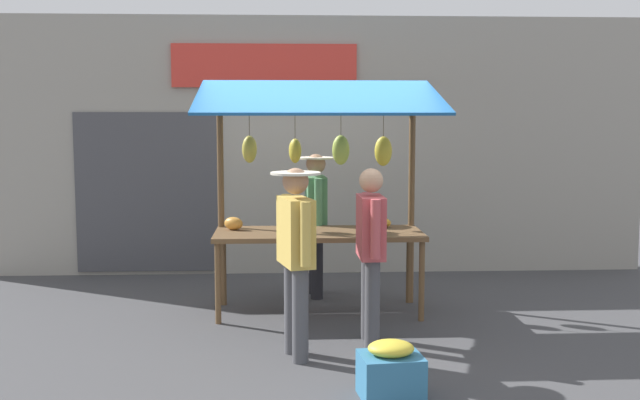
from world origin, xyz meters
TOP-DOWN VIEW (x-y plane):
  - ground_plane at (0.00, 0.00)m, footprint 40.00×40.00m
  - street_backdrop at (0.05, -2.20)m, footprint 9.00×0.30m
  - market_stall at (-0.01, -0.02)m, footprint 2.50×1.46m
  - vendor_with_sunhat at (-0.01, -0.75)m, footprint 0.43×0.71m
  - shopper_in_striped_shirt at (0.27, 1.53)m, footprint 0.43×0.69m
  - shopper_in_grey_tee at (-0.42, 1.12)m, footprint 0.23×0.70m
  - produce_crate_near at (-0.42, 2.52)m, footprint 0.50×0.44m

SIDE VIEW (x-z plane):
  - ground_plane at x=0.00m, z-range 0.00..0.00m
  - produce_crate_near at x=-0.42m, z-range -0.02..0.42m
  - shopper_in_grey_tee at x=-0.42m, z-range 0.13..1.76m
  - shopper_in_striped_shirt at x=0.27m, z-range 0.15..1.82m
  - vendor_with_sunhat at x=-0.01m, z-range 0.15..1.82m
  - market_stall at x=-0.01m, z-range 0.28..2.78m
  - street_backdrop at x=0.05m, z-range 0.00..3.40m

